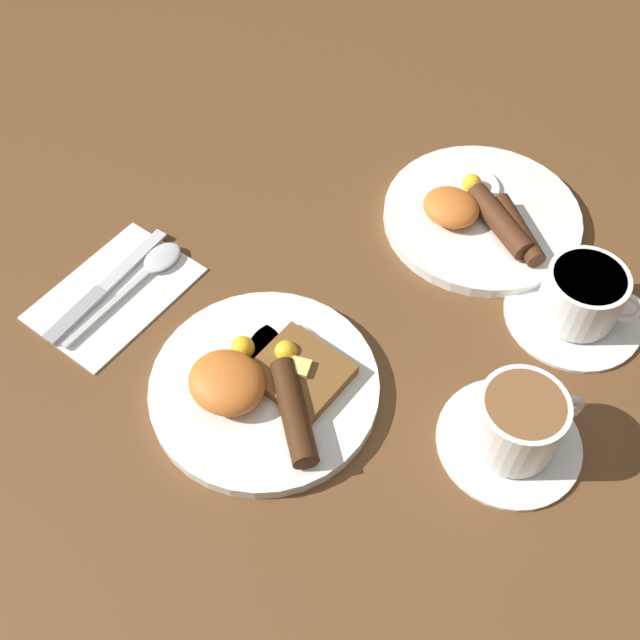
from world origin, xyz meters
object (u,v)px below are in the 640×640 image
teacup_near (517,426)px  spoon (151,267)px  breakfast_plate_far (481,215)px  breakfast_plate_near (263,384)px  teacup_far (581,300)px  knife (101,290)px

teacup_near → spoon: teacup_near is taller
breakfast_plate_far → spoon: bearing=-132.9°
teacup_near → spoon: (-0.44, -0.05, -0.03)m
breakfast_plate_far → spoon: (-0.27, -0.29, -0.00)m
breakfast_plate_near → spoon: breakfast_plate_near is taller
teacup_near → teacup_far: 0.18m
teacup_near → knife: 0.48m
teacup_far → spoon: size_ratio=0.85×
knife → teacup_near: bearing=-79.5°
breakfast_plate_far → knife: (-0.30, -0.35, -0.01)m
teacup_near → spoon: size_ratio=0.80×
breakfast_plate_far → breakfast_plate_near: bearing=-101.0°
teacup_near → teacup_far: teacup_near is taller
spoon → breakfast_plate_near: bearing=-103.3°
breakfast_plate_far → knife: 0.46m
breakfast_plate_near → teacup_far: 0.36m
breakfast_plate_near → knife: (-0.23, -0.01, -0.01)m
breakfast_plate_near → breakfast_plate_far: size_ratio=0.99×
spoon → breakfast_plate_far: bearing=-42.5°
teacup_near → breakfast_plate_near: bearing=-157.6°
spoon → teacup_far: bearing=-61.4°
teacup_far → breakfast_plate_near: bearing=-128.4°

